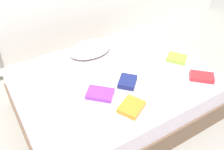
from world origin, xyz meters
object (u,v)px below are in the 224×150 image
at_px(textbook_orange, 132,107).
at_px(textbook_white, 51,90).
at_px(textbook_red, 202,77).
at_px(pillow, 90,49).
at_px(bed, 114,94).
at_px(textbook_lime, 177,58).
at_px(textbook_purple, 100,94).
at_px(textbook_navy, 128,82).

distance_m(textbook_orange, textbook_white, 0.78).
bearing_deg(textbook_red, pillow, 170.83).
bearing_deg(bed, textbook_white, 170.27).
bearing_deg(textbook_lime, bed, -134.61).
bearing_deg(pillow, textbook_red, -52.70).
bearing_deg(textbook_orange, textbook_lime, -5.35).
xyz_separation_m(textbook_purple, textbook_navy, (0.31, 0.00, 0.01)).
height_order(textbook_orange, textbook_red, textbook_orange).
bearing_deg(textbook_lime, textbook_red, -37.65).
relative_size(textbook_lime, textbook_red, 0.89).
relative_size(bed, textbook_white, 9.39).
bearing_deg(textbook_navy, textbook_white, 114.42).
bearing_deg(textbook_white, textbook_purple, -50.44).
distance_m(textbook_purple, textbook_red, 1.05).
xyz_separation_m(bed, textbook_purple, (-0.26, -0.17, 0.27)).
height_order(pillow, textbook_lime, pillow).
bearing_deg(pillow, textbook_orange, -95.30).
relative_size(textbook_purple, textbook_navy, 1.28).
bearing_deg(textbook_purple, bed, 76.59).
bearing_deg(textbook_orange, textbook_purple, 89.67).
height_order(textbook_purple, textbook_white, textbook_white).
xyz_separation_m(bed, pillow, (-0.02, 0.50, 0.30)).
xyz_separation_m(textbook_purple, textbook_red, (1.00, -0.32, 0.00)).
relative_size(textbook_lime, textbook_white, 0.97).
bearing_deg(textbook_purple, textbook_white, -172.54).
height_order(textbook_white, textbook_red, textbook_white).
bearing_deg(textbook_purple, textbook_red, 26.07).
relative_size(textbook_white, textbook_red, 0.91).
xyz_separation_m(bed, textbook_red, (0.73, -0.49, 0.28)).
height_order(bed, textbook_white, textbook_white).
bearing_deg(textbook_lime, textbook_white, -135.16).
distance_m(textbook_purple, textbook_navy, 0.31).
xyz_separation_m(textbook_navy, textbook_white, (-0.69, 0.28, -0.00)).
relative_size(pillow, textbook_white, 2.34).
height_order(pillow, textbook_red, pillow).
bearing_deg(textbook_lime, textbook_purple, -122.80).
bearing_deg(textbook_lime, pillow, -164.87).
bearing_deg(textbook_orange, textbook_red, -29.35).
xyz_separation_m(textbook_purple, textbook_orange, (0.15, -0.29, 0.00)).
xyz_separation_m(textbook_orange, textbook_white, (-0.53, 0.57, 0.00)).
bearing_deg(textbook_navy, textbook_purple, 136.88).
bearing_deg(bed, textbook_orange, -103.36).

